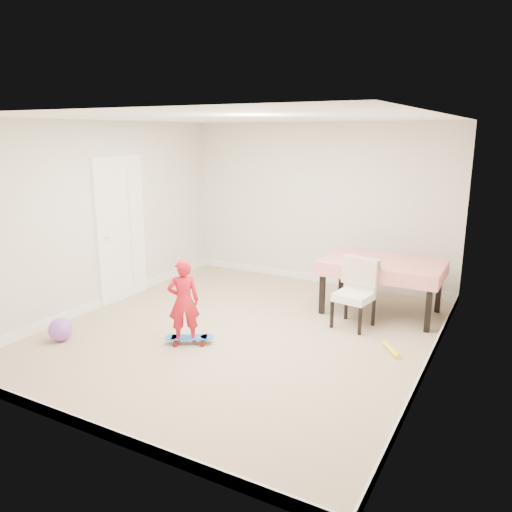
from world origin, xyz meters
The scene contains 17 objects.
ground centered at (0.00, 0.00, 0.00)m, with size 5.00×5.00×0.00m, color tan.
ceiling centered at (0.00, 0.00, 2.58)m, with size 4.50×5.00×0.04m, color white.
wall_back centered at (0.00, 2.48, 1.30)m, with size 4.50×0.04×2.60m, color beige.
wall_front centered at (0.00, -2.48, 1.30)m, with size 4.50×0.04×2.60m, color beige.
wall_left centered at (-2.23, 0.00, 1.30)m, with size 0.04×5.00×2.60m, color beige.
wall_right centered at (2.23, 0.00, 1.30)m, with size 0.04×5.00×2.60m, color beige.
door centered at (-2.22, 0.30, 1.02)m, with size 0.10×0.94×2.11m, color white.
baseboard_back centered at (0.00, 2.49, 0.06)m, with size 4.50×0.02×0.12m, color white.
baseboard_front centered at (0.00, -2.49, 0.06)m, with size 4.50×0.02×0.12m, color white.
baseboard_left centered at (-2.24, 0.00, 0.06)m, with size 0.02×5.00×0.12m, color white.
baseboard_right centered at (2.24, 0.00, 0.06)m, with size 0.02×5.00×0.12m, color white.
dining_table centered at (1.35, 1.51, 0.37)m, with size 1.59×1.00×0.75m, color red, non-canonical shape.
dining_chair centered at (1.17, 0.83, 0.44)m, with size 0.49×0.57×0.89m, color beige, non-canonical shape.
skateboard centered at (-0.36, -0.61, 0.04)m, with size 0.58×0.21×0.09m, color blue, non-canonical shape.
child centered at (-0.39, -0.65, 0.50)m, with size 0.37×0.24×1.00m, color red.
balloon centered at (-1.77, -1.28, 0.14)m, with size 0.28×0.28×0.28m, color #9453C7.
foam_toy centered at (1.80, 0.30, 0.03)m, with size 0.06×0.06×0.40m, color yellow.
Camera 1 is at (2.96, -5.06, 2.45)m, focal length 35.00 mm.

